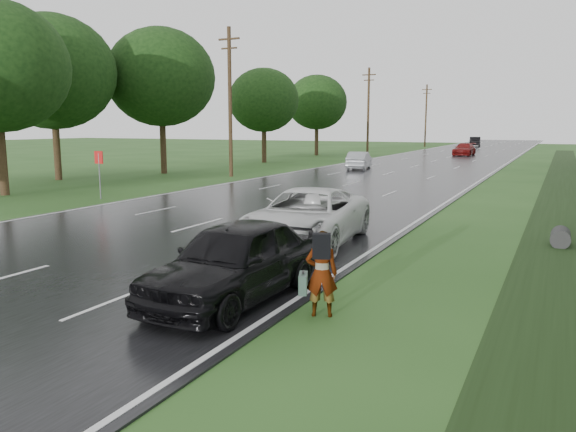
% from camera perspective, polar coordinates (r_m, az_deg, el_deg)
% --- Properties ---
extents(road, '(14.00, 180.00, 0.04)m').
position_cam_1_polar(road, '(54.43, 14.01, 5.26)').
color(road, black).
rests_on(road, ground).
extents(edge_stripe_east, '(0.12, 180.00, 0.01)m').
position_cam_1_polar(edge_stripe_east, '(53.43, 21.12, 4.87)').
color(edge_stripe_east, silver).
rests_on(edge_stripe_east, road).
extents(edge_stripe_west, '(0.12, 180.00, 0.01)m').
position_cam_1_polar(edge_stripe_west, '(56.24, 7.25, 5.60)').
color(edge_stripe_west, silver).
rests_on(edge_stripe_west, road).
extents(center_line, '(0.12, 180.00, 0.01)m').
position_cam_1_polar(center_line, '(54.43, 14.01, 5.29)').
color(center_line, silver).
rests_on(center_line, road).
extents(drainage_ditch, '(2.20, 120.00, 0.56)m').
position_cam_1_polar(drainage_ditch, '(27.04, 26.06, 0.87)').
color(drainage_ditch, black).
rests_on(drainage_ditch, ground).
extents(road_sign, '(0.50, 0.06, 2.30)m').
position_cam_1_polar(road_sign, '(28.36, -18.64, 4.94)').
color(road_sign, slate).
rests_on(road_sign, ground).
extents(utility_pole_mid, '(1.60, 0.26, 10.00)m').
position_cam_1_polar(utility_pole_mid, '(39.04, -5.91, 11.63)').
color(utility_pole_mid, '#372716').
rests_on(utility_pole_mid, ground).
extents(utility_pole_far, '(1.60, 0.26, 10.00)m').
position_cam_1_polar(utility_pole_far, '(66.41, 8.16, 10.57)').
color(utility_pole_far, '#372716').
rests_on(utility_pole_far, ground).
extents(utility_pole_distant, '(1.60, 0.26, 10.00)m').
position_cam_1_polar(utility_pole_distant, '(95.38, 13.84, 9.96)').
color(utility_pole_distant, '#372716').
rests_on(utility_pole_distant, ground).
extents(tree_west_c, '(7.80, 7.80, 10.43)m').
position_cam_1_polar(tree_west_c, '(42.49, -12.80, 13.58)').
color(tree_west_c, '#372716').
rests_on(tree_west_c, ground).
extents(tree_west_d, '(6.60, 6.60, 8.80)m').
position_cam_1_polar(tree_west_d, '(53.67, -2.47, 11.67)').
color(tree_west_d, '#372716').
rests_on(tree_west_d, ground).
extents(tree_west_e, '(8.00, 8.00, 10.44)m').
position_cam_1_polar(tree_west_e, '(39.47, -22.86, 13.33)').
color(tree_west_e, '#372716').
rests_on(tree_west_e, ground).
extents(tree_west_f, '(7.00, 7.00, 9.29)m').
position_cam_1_polar(tree_west_f, '(66.55, 2.95, 11.46)').
color(tree_west_f, '#372716').
rests_on(tree_west_f, ground).
extents(pedestrian, '(0.85, 0.66, 1.62)m').
position_cam_1_polar(pedestrian, '(10.41, 3.32, -5.73)').
color(pedestrian, '#A5998C').
rests_on(pedestrian, ground).
extents(white_pickup, '(3.24, 6.07, 1.62)m').
position_cam_1_polar(white_pickup, '(16.56, 1.96, -0.07)').
color(white_pickup, silver).
rests_on(white_pickup, road).
extents(dark_sedan, '(2.05, 4.80, 1.62)m').
position_cam_1_polar(dark_sedan, '(11.29, -5.47, -4.52)').
color(dark_sedan, black).
rests_on(dark_sedan, road).
extents(silver_sedan, '(2.17, 4.42, 1.39)m').
position_cam_1_polar(silver_sedan, '(45.32, 7.24, 5.62)').
color(silver_sedan, '#979B9F').
rests_on(silver_sedan, road).
extents(far_car_red, '(2.18, 5.00, 1.43)m').
position_cam_1_polar(far_car_red, '(68.62, 17.47, 6.49)').
color(far_car_red, maroon).
rests_on(far_car_red, road).
extents(far_car_dark, '(2.16, 4.88, 1.56)m').
position_cam_1_polar(far_car_dark, '(99.16, 18.48, 7.19)').
color(far_car_dark, black).
rests_on(far_car_dark, road).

